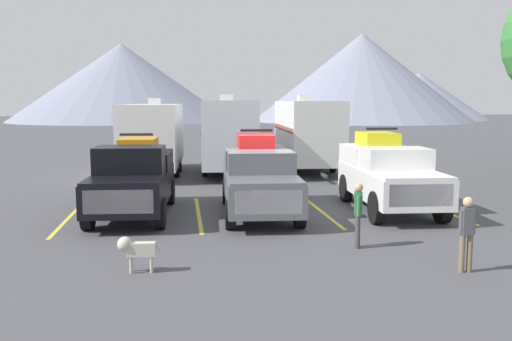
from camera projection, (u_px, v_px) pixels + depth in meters
ground_plane at (260, 212)px, 17.42m from camera, size 240.00×240.00×0.00m
pickup_truck_a at (134, 177)px, 16.96m from camera, size 2.46×5.60×2.46m
pickup_truck_b at (259, 176)px, 17.18m from camera, size 2.43×5.71×2.58m
pickup_truck_c at (388, 173)px, 17.70m from camera, size 2.45×5.44×2.61m
lot_stripe_a at (69, 217)px, 16.64m from camera, size 0.12×5.50×0.01m
lot_stripe_b at (199, 214)px, 17.16m from camera, size 0.12×5.50×0.01m
lot_stripe_c at (320, 210)px, 17.67m from camera, size 0.12×5.50×0.01m
lot_stripe_d at (435, 207)px, 18.19m from camera, size 0.12×5.50×0.01m
camper_trailer_a at (153, 134)px, 26.06m from camera, size 2.84×8.68×3.63m
camper_trailer_b at (228, 132)px, 26.41m from camera, size 2.79×8.49×3.81m
camper_trailer_c at (307, 131)px, 27.55m from camera, size 2.81×8.35×3.78m
person_a at (358, 211)px, 13.08m from camera, size 0.23×0.34×1.56m
person_b at (467, 229)px, 11.19m from camera, size 0.34×0.21×1.56m
dog at (134, 248)px, 11.22m from camera, size 0.88×0.31×0.75m
mountain_ridge at (204, 82)px, 97.40m from camera, size 124.24×44.74×15.15m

